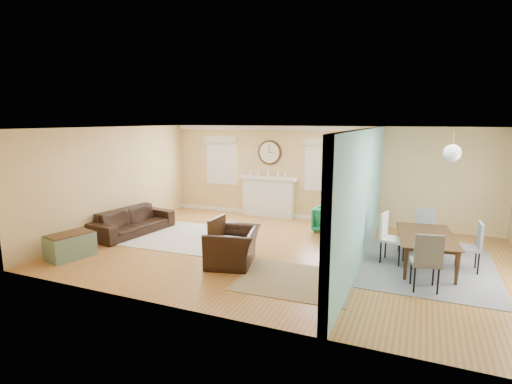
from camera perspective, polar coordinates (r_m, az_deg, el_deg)
floor at (r=8.53m, az=4.22°, el=-8.67°), size 9.00×9.00×0.00m
wall_back at (r=11.05m, az=9.30°, el=2.53°), size 9.00×0.02×2.60m
wall_front at (r=5.51m, az=-5.69°, el=-5.21°), size 9.00×0.02×2.60m
wall_left at (r=10.51m, az=-19.61°, el=1.66°), size 0.02×6.00×2.60m
ceiling at (r=8.07m, az=4.47°, el=9.07°), size 9.00×6.00×0.02m
partition at (r=8.13m, az=15.14°, el=-0.06°), size 0.17×6.00×2.60m
fireplace at (r=11.49m, az=1.78°, el=-0.60°), size 1.70×0.30×1.17m
wall_clock at (r=11.40m, az=1.97°, el=5.67°), size 0.70×0.07×0.70m
window_left at (r=12.05m, az=-4.99°, el=4.97°), size 1.05×0.13×1.42m
window_right at (r=10.96m, az=9.55°, el=4.34°), size 1.05×0.13×1.42m
pendant at (r=7.69m, az=26.23°, el=5.02°), size 0.30×0.30×0.55m
rug_cream at (r=9.76m, az=-9.73°, el=-6.28°), size 2.74×2.40×0.01m
rug_jute at (r=7.16m, az=5.69°, el=-12.45°), size 2.02×1.67×0.01m
rug_grey at (r=8.40m, az=23.09°, el=-9.75°), size 2.43×3.04×0.01m
sofa at (r=10.28m, az=-17.17°, el=-4.01°), size 1.10×2.21×0.62m
eames_chair at (r=7.79m, az=-3.28°, el=-7.81°), size 1.17×1.27×0.70m
green_chair at (r=10.14m, az=10.40°, el=-3.87°), size 0.75×0.77×0.63m
trunk at (r=8.99m, az=-25.01°, el=-6.94°), size 0.73×0.98×0.51m
credenza at (r=9.76m, az=13.94°, el=-4.05°), size 0.48×1.41×0.80m
tv at (r=9.62m, az=14.02°, el=0.05°), size 0.15×1.07×0.62m
garden_stool at (r=8.71m, az=12.71°, el=-6.80°), size 0.33×0.33×0.49m
potted_plant at (r=8.59m, az=12.83°, el=-3.93°), size 0.37×0.32×0.41m
dining_table at (r=8.31m, az=23.24°, el=-7.76°), size 1.19×1.88×0.63m
dining_chair_n at (r=9.34m, az=23.03°, el=-4.52°), size 0.39×0.39×0.88m
dining_chair_s at (r=7.13m, az=23.08°, el=-8.39°), size 0.51×0.51×0.99m
dining_chair_w at (r=8.23m, az=19.01°, el=-5.71°), size 0.50×0.50×0.98m
dining_chair_e at (r=8.35m, az=28.09°, el=-6.36°), size 0.42×0.42×0.93m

